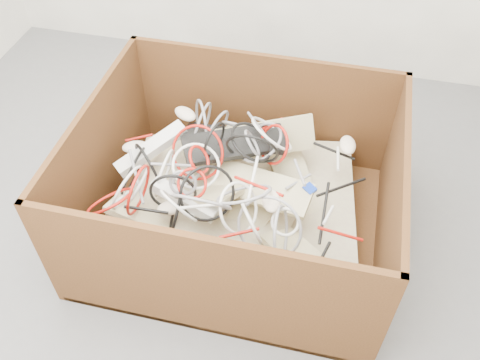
% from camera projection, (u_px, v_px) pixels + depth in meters
% --- Properties ---
extents(ground, '(3.00, 3.00, 0.00)m').
position_uv_depth(ground, '(170.00, 240.00, 2.32)').
color(ground, '#57585A').
rests_on(ground, ground).
extents(cardboard_box, '(1.25, 1.04, 0.61)m').
position_uv_depth(cardboard_box, '(235.00, 207.00, 2.26)').
color(cardboard_box, '#361F0D').
rests_on(cardboard_box, ground).
extents(keyboard_pile, '(1.03, 0.93, 0.35)m').
position_uv_depth(keyboard_pile, '(240.00, 184.00, 2.18)').
color(keyboard_pile, '#C4BA8A').
rests_on(keyboard_pile, cardboard_box).
extents(mice_scatter, '(1.00, 0.81, 0.21)m').
position_uv_depth(mice_scatter, '(225.00, 178.00, 2.09)').
color(mice_scatter, beige).
rests_on(mice_scatter, keyboard_pile).
extents(power_strip_left, '(0.27, 0.29, 0.14)m').
position_uv_depth(power_strip_left, '(151.00, 149.00, 2.21)').
color(power_strip_left, silver).
rests_on(power_strip_left, keyboard_pile).
extents(power_strip_right, '(0.29, 0.13, 0.09)m').
position_uv_depth(power_strip_right, '(184.00, 199.00, 2.02)').
color(power_strip_right, silver).
rests_on(power_strip_right, keyboard_pile).
extents(vga_plug, '(0.06, 0.06, 0.03)m').
position_uv_depth(vga_plug, '(310.00, 189.00, 2.07)').
color(vga_plug, '#0B2DAB').
rests_on(vga_plug, keyboard_pile).
extents(cable_tangle, '(1.08, 0.80, 0.48)m').
position_uv_depth(cable_tangle, '(205.00, 175.00, 2.06)').
color(cable_tangle, '#A6140B').
rests_on(cable_tangle, keyboard_pile).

